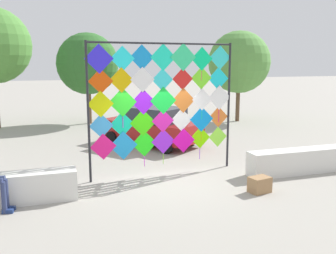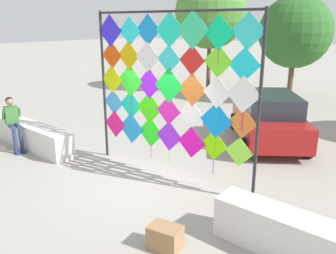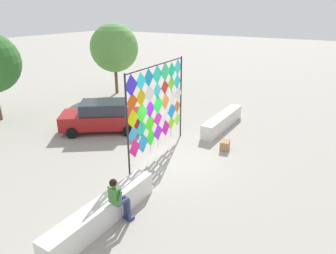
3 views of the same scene
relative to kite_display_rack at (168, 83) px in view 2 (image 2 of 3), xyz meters
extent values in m
plane|color=#9E998E|center=(-0.15, -0.70, -2.30)|extent=(120.00, 120.00, 0.00)
cube|color=silver|center=(-4.73, -1.20, -1.93)|extent=(4.20, 0.60, 0.74)
cylinder|color=#232328|center=(-2.17, -0.14, -0.33)|extent=(0.07, 0.07, 3.93)
cylinder|color=#232328|center=(2.24, 0.15, -0.33)|extent=(0.07, 0.07, 3.93)
cylinder|color=#232328|center=(0.03, 0.00, 1.58)|extent=(4.42, 0.35, 0.06)
cube|color=#EE1679|center=(-1.79, -0.13, -1.30)|extent=(0.76, 0.06, 0.76)
cube|color=#1D90DC|center=(-1.21, -0.08, -1.32)|extent=(0.84, 0.07, 0.84)
cube|color=#21F61A|center=(-0.57, -0.02, -1.32)|extent=(0.78, 0.06, 0.78)
cylinder|color=#DE16E5|center=(-0.57, -0.01, -1.86)|extent=(0.02, 0.02, 0.31)
cube|color=#8F24E6|center=(0.02, 0.00, -1.30)|extent=(0.76, 0.06, 0.76)
cylinder|color=#73E516|center=(0.02, 0.01, -1.84)|extent=(0.02, 0.02, 0.32)
cube|color=#E10DA6|center=(0.68, 0.03, -1.32)|extent=(0.76, 0.06, 0.76)
cube|color=#7FEE06|center=(1.26, 0.09, -1.28)|extent=(0.68, 0.06, 0.68)
cylinder|color=#7916E5|center=(1.26, 0.10, -1.79)|extent=(0.02, 0.02, 0.35)
cube|color=#93F63C|center=(1.88, 0.11, -1.29)|extent=(0.65, 0.05, 0.65)
cube|color=#379AE5|center=(-1.83, -0.12, -0.70)|extent=(0.69, 0.06, 0.69)
cylinder|color=orange|center=(-1.83, -0.11, -1.18)|extent=(0.02, 0.02, 0.26)
cube|color=#0FCD9B|center=(-1.22, -0.06, -0.70)|extent=(0.73, 0.06, 0.73)
cylinder|color=#E5164E|center=(-1.23, -0.05, -1.17)|extent=(0.02, 0.02, 0.21)
cube|color=#37E00E|center=(-0.60, -0.03, -0.69)|extent=(0.79, 0.06, 0.79)
cylinder|color=#BD16E5|center=(-0.61, -0.02, -1.23)|extent=(0.02, 0.02, 0.27)
cube|color=#D21C9F|center=(0.01, -0.01, -0.67)|extent=(0.70, 0.06, 0.70)
cube|color=white|center=(0.62, 0.06, -0.68)|extent=(0.70, 0.06, 0.70)
cylinder|color=#1637E5|center=(0.62, 0.07, -1.13)|extent=(0.02, 0.02, 0.21)
cube|color=#0B85E1|center=(1.29, 0.08, -0.69)|extent=(0.79, 0.06, 0.79)
cylinder|color=orange|center=(1.29, 0.09, -1.24)|extent=(0.02, 0.02, 0.30)
cube|color=orange|center=(1.89, 0.14, -0.66)|extent=(0.67, 0.06, 0.67)
cube|color=#CDD707|center=(-1.83, -0.13, -0.09)|extent=(0.74, 0.06, 0.74)
cube|color=#2BEA28|center=(-1.20, -0.08, -0.07)|extent=(0.83, 0.07, 0.83)
cylinder|color=#E216E5|center=(-1.20, -0.07, -0.64)|extent=(0.02, 0.02, 0.32)
cube|color=#8519E7|center=(-0.58, -0.03, -0.08)|extent=(0.74, 0.06, 0.74)
cube|color=#15D63B|center=(0.03, -0.01, -0.06)|extent=(0.82, 0.07, 0.82)
cube|color=orange|center=(0.67, 0.03, -0.08)|extent=(0.76, 0.06, 0.76)
cube|color=white|center=(1.30, 0.07, -0.08)|extent=(0.68, 0.06, 0.68)
cylinder|color=#16E55B|center=(1.30, 0.08, -0.56)|extent=(0.02, 0.02, 0.28)
cube|color=white|center=(1.89, 0.11, -0.04)|extent=(0.78, 0.06, 0.78)
cylinder|color=#E5169B|center=(1.89, 0.12, -0.63)|extent=(0.02, 0.02, 0.40)
cube|color=#E54608|center=(-1.81, -0.12, 0.54)|extent=(0.70, 0.06, 0.70)
cube|color=#E3B206|center=(-1.22, -0.09, 0.56)|extent=(0.71, 0.06, 0.71)
cylinder|color=blue|center=(-1.22, -0.08, 0.04)|extent=(0.02, 0.02, 0.33)
cube|color=white|center=(-0.61, -0.05, 0.56)|extent=(0.73, 0.06, 0.73)
cube|color=#33E2EB|center=(0.01, 0.01, 0.54)|extent=(0.66, 0.06, 0.66)
cube|color=red|center=(0.64, 0.04, 0.56)|extent=(0.66, 0.06, 0.66)
cube|color=#73EE28|center=(1.27, 0.10, 0.57)|extent=(0.69, 0.06, 0.69)
cylinder|color=#9716E5|center=(1.27, 0.11, 0.06)|extent=(0.02, 0.02, 0.34)
cube|color=#18D9E9|center=(1.86, 0.14, 0.54)|extent=(0.70, 0.06, 0.70)
cylinder|color=red|center=(1.86, 0.15, 0.04)|extent=(0.02, 0.02, 0.30)
cube|color=#3025EA|center=(-1.83, -0.13, 1.14)|extent=(0.81, 0.06, 0.81)
cube|color=#22F0F8|center=(-1.18, -0.07, 1.15)|extent=(0.70, 0.06, 0.70)
cube|color=#148CE2|center=(-0.61, -0.02, 1.18)|extent=(0.72, 0.06, 0.72)
cube|color=#1AEABD|center=(0.03, 0.01, 1.19)|extent=(0.79, 0.06, 0.79)
cylinder|color=#E51643|center=(0.03, 0.02, 0.60)|extent=(0.02, 0.02, 0.38)
cube|color=#2FDA88|center=(0.65, 0.03, 1.19)|extent=(0.82, 0.07, 0.82)
cube|color=#09E286|center=(1.28, 0.09, 1.15)|extent=(0.71, 0.06, 0.71)
cylinder|color=#E5166E|center=(1.27, 0.10, 0.64)|extent=(0.02, 0.02, 0.29)
cube|color=#2FD8D5|center=(1.90, 0.14, 1.18)|extent=(0.73, 0.06, 0.73)
cylinder|color=navy|center=(-4.27, -1.78, -1.93)|extent=(0.11, 0.11, 0.74)
cylinder|color=navy|center=(-4.46, -1.74, -1.53)|extent=(0.42, 0.21, 0.13)
cube|color=navy|center=(-4.21, -1.79, -2.25)|extent=(0.26, 0.15, 0.09)
cylinder|color=navy|center=(-4.23, -1.61, -1.93)|extent=(0.11, 0.11, 0.74)
cylinder|color=navy|center=(-4.43, -1.57, -1.53)|extent=(0.42, 0.21, 0.13)
cube|color=navy|center=(-4.17, -1.62, -2.25)|extent=(0.26, 0.15, 0.09)
cube|color=#3D7538|center=(-4.65, -1.62, -1.24)|extent=(0.27, 0.39, 0.52)
sphere|color=#A37556|center=(-4.65, -1.62, -0.84)|extent=(0.22, 0.22, 0.22)
sphere|color=black|center=(-4.67, -1.61, -0.83)|extent=(0.22, 0.22, 0.22)
cylinder|color=#3D7538|center=(-4.67, -1.84, -1.19)|extent=(0.19, 0.11, 0.31)
cylinder|color=#3D7538|center=(-4.58, -1.40, -1.19)|extent=(0.19, 0.11, 0.31)
cube|color=maroon|center=(0.74, 3.96, -1.67)|extent=(3.80, 4.26, 0.72)
cube|color=#282D38|center=(0.82, 3.85, -1.02)|extent=(2.57, 2.72, 0.58)
cylinder|color=black|center=(-0.78, 4.54, -2.03)|extent=(0.49, 0.56, 0.54)
cylinder|color=black|center=(0.60, 5.58, -2.03)|extent=(0.49, 0.56, 0.54)
cylinder|color=black|center=(0.87, 2.35, -2.03)|extent=(0.49, 0.56, 0.54)
cylinder|color=black|center=(2.25, 3.38, -2.03)|extent=(0.49, 0.56, 0.54)
cube|color=#9E754C|center=(1.93, -2.34, -2.09)|extent=(0.60, 0.48, 0.41)
cylinder|color=brown|center=(-5.67, 10.05, -0.79)|extent=(0.22, 0.22, 3.01)
sphere|color=#4C8938|center=(-5.67, 10.05, 1.84)|extent=(3.76, 3.76, 3.76)
sphere|color=#4C8938|center=(-5.66, 10.58, 1.98)|extent=(2.78, 2.78, 2.78)
sphere|color=#4C8938|center=(-5.16, 9.48, 1.85)|extent=(2.20, 2.20, 2.20)
sphere|color=#4C8938|center=(-4.97, 10.66, 1.62)|extent=(2.00, 2.00, 2.00)
cylinder|color=brown|center=(-1.06, 10.13, -1.17)|extent=(0.24, 0.24, 2.25)
sphere|color=#2D6628|center=(-1.06, 10.13, 0.94)|extent=(3.28, 3.28, 3.28)
sphere|color=#2D6628|center=(-1.13, 10.43, 1.23)|extent=(2.38, 2.38, 2.38)
camera|label=1|loc=(-3.22, -10.47, 1.09)|focal=39.99mm
camera|label=2|loc=(5.26, -6.17, 1.34)|focal=37.55mm
camera|label=3|loc=(-10.08, -6.72, 3.66)|focal=32.68mm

